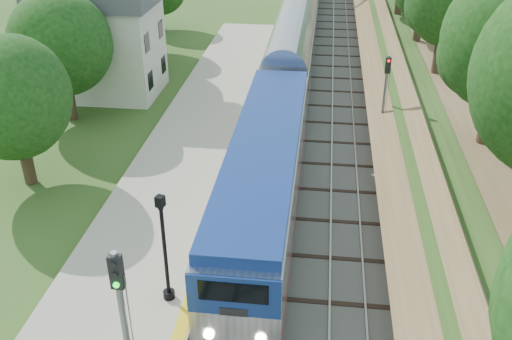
# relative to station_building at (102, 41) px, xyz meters

# --- Properties ---
(trackbed) EXTENTS (9.50, 170.00, 0.28)m
(trackbed) POSITION_rel_station_building_xyz_m (16.00, 30.00, -4.02)
(trackbed) COLOR #4C4944
(trackbed) RESTS_ON ground
(platform) EXTENTS (6.40, 68.00, 0.38)m
(platform) POSITION_rel_station_building_xyz_m (8.80, -14.00, -3.90)
(platform) COLOR #AEA58C
(platform) RESTS_ON ground
(yellow_stripe) EXTENTS (0.55, 68.00, 0.01)m
(yellow_stripe) POSITION_rel_station_building_xyz_m (11.65, -14.00, -3.70)
(yellow_stripe) COLOR gold
(yellow_stripe) RESTS_ON platform
(station_building) EXTENTS (8.60, 6.60, 8.00)m
(station_building) POSITION_rel_station_building_xyz_m (0.00, 0.00, 0.00)
(station_building) COLOR white
(station_building) RESTS_ON ground
(trees_behind_platform) EXTENTS (7.82, 53.32, 7.21)m
(trees_behind_platform) POSITION_rel_station_building_xyz_m (2.83, -9.33, 0.44)
(trees_behind_platform) COLOR #332316
(trees_behind_platform) RESTS_ON ground
(lamppost_far) EXTENTS (0.48, 0.48, 4.86)m
(lamppost_far) POSITION_rel_station_building_xyz_m (10.75, -22.75, -1.54)
(lamppost_far) COLOR black
(lamppost_far) RESTS_ON platform
(signal_platform) EXTENTS (0.38, 0.30, 6.42)m
(signal_platform) POSITION_rel_station_building_xyz_m (11.10, -28.17, 0.24)
(signal_platform) COLOR slate
(signal_platform) RESTS_ON platform
(signal_farside) EXTENTS (0.32, 0.26, 5.91)m
(signal_farside) POSITION_rel_station_building_xyz_m (20.20, -7.30, -0.36)
(signal_farside) COLOR slate
(signal_farside) RESTS_ON ground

